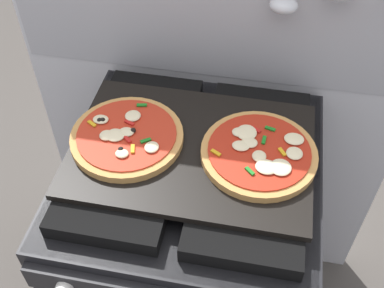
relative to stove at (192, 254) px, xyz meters
The scene contains 5 objects.
kitchen_backsplash 0.48m from the stove, 89.56° to the left, with size 1.10×0.09×1.55m.
stove is the anchor object (origin of this frame).
baking_tray 0.46m from the stove, 90.00° to the left, with size 0.54×0.38×0.02m, color black.
pizza_left 0.50m from the stove, behind, with size 0.26×0.26×0.03m.
pizza_right 0.50m from the stove, ahead, with size 0.26×0.26×0.03m.
Camera 1 is at (0.14, -0.70, 1.69)m, focal length 43.98 mm.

